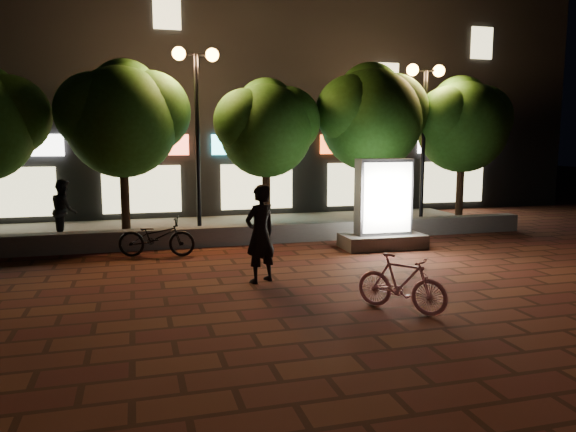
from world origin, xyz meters
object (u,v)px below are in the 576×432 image
object	(u,v)px
tree_right	(372,114)
pedestrian	(64,210)
tree_mid	(267,124)
scooter_parked	(157,237)
scooter_pink	(401,283)
street_lamp_right	(425,103)
ad_kiosk	(383,212)
tree_far_right	(463,121)
rider	(260,234)
street_lamp_left	(197,94)
tree_left	(124,115)

from	to	relation	value
tree_right	pedestrian	distance (m)	9.32
tree_mid	scooter_parked	bearing A→B (deg)	-143.43
scooter_pink	street_lamp_right	bearing A→B (deg)	19.43
tree_right	ad_kiosk	bearing A→B (deg)	-108.01
scooter_parked	tree_far_right	bearing A→B (deg)	-62.66
street_lamp_right	scooter_pink	size ratio (longest dim) A/B	3.20
tree_mid	scooter_parked	world-z (taller)	tree_mid
rider	pedestrian	bearing A→B (deg)	-79.24
scooter_parked	ad_kiosk	bearing A→B (deg)	-81.63
tree_mid	scooter_pink	xyz separation A→B (m)	(0.36, -7.86, -2.75)
street_lamp_left	ad_kiosk	distance (m)	6.01
rider	tree_far_right	bearing A→B (deg)	-172.91
tree_right	ad_kiosk	distance (m)	4.07
pedestrian	tree_mid	bearing A→B (deg)	-98.67
tree_mid	pedestrian	bearing A→B (deg)	-178.79
tree_left	ad_kiosk	bearing A→B (deg)	-24.93
street_lamp_right	scooter_parked	bearing A→B (deg)	-165.10
tree_right	tree_far_right	size ratio (longest dim) A/B	1.06
street_lamp_left	street_lamp_right	xyz separation A→B (m)	(7.00, 0.00, -0.13)
street_lamp_left	street_lamp_right	bearing A→B (deg)	0.00
tree_mid	tree_far_right	bearing A→B (deg)	0.00
street_lamp_left	ad_kiosk	xyz separation A→B (m)	(4.40, -2.69, -3.10)
tree_left	tree_mid	distance (m)	4.00
tree_left	ad_kiosk	xyz separation A→B (m)	(6.34, -2.95, -2.52)
scooter_pink	pedestrian	distance (m)	9.79
street_lamp_left	scooter_pink	bearing A→B (deg)	-72.40
tree_mid	pedestrian	distance (m)	6.08
scooter_pink	street_lamp_left	bearing A→B (deg)	68.20
tree_mid	street_lamp_right	distance (m)	5.00
scooter_pink	rider	xyz separation A→B (m)	(-1.81, 2.41, 0.50)
tree_left	tree_far_right	distance (m)	10.50
street_lamp_left	pedestrian	size ratio (longest dim) A/B	3.13
tree_left	pedestrian	xyz separation A→B (m)	(-1.63, -0.12, -2.54)
street_lamp_right	pedestrian	world-z (taller)	street_lamp_right
tree_far_right	street_lamp_left	bearing A→B (deg)	-178.24
tree_far_right	street_lamp_left	distance (m)	8.58
street_lamp_left	rider	distance (m)	6.05
tree_left	scooter_parked	world-z (taller)	tree_left
street_lamp_right	scooter_pink	xyz separation A→B (m)	(-4.59, -7.59, -3.43)
tree_mid	street_lamp_right	size ratio (longest dim) A/B	0.90
tree_right	scooter_pink	bearing A→B (deg)	-110.57
ad_kiosk	pedestrian	size ratio (longest dim) A/B	1.39
tree_left	street_lamp_right	xyz separation A→B (m)	(8.95, -0.26, 0.45)
scooter_parked	pedestrian	world-z (taller)	pedestrian
tree_left	tree_right	distance (m)	7.30
tree_mid	rider	size ratio (longest dim) A/B	2.34
tree_left	street_lamp_left	bearing A→B (deg)	-7.70
tree_mid	street_lamp_right	xyz separation A→B (m)	(4.95, -0.26, 0.68)
pedestrian	tree_far_right	bearing A→B (deg)	-99.31
tree_left	scooter_pink	distance (m)	9.46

